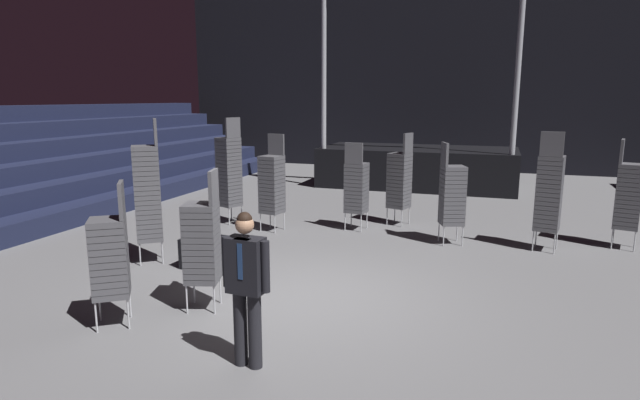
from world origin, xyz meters
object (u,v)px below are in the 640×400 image
chair_stack_mid_left (110,255)px  chair_stack_rear_centre (148,192)px  chair_stack_rear_left (272,183)px  chair_stack_aisle_right (229,171)px  chair_stack_rear_right (202,241)px  man_with_tie (246,281)px  stage_riser (417,164)px  chair_stack_mid_centre (356,186)px  chair_stack_front_left (549,192)px  chair_stack_aisle_left (628,195)px  chair_stack_mid_right (452,194)px  chair_stack_front_right (400,179)px  equipment_road_case (210,253)px

chair_stack_mid_left → chair_stack_rear_centre: chair_stack_rear_centre is taller
chair_stack_rear_left → chair_stack_aisle_right: chair_stack_aisle_right is taller
chair_stack_rear_right → chair_stack_rear_left: bearing=-5.6°
man_with_tie → chair_stack_rear_left: 6.00m
stage_riser → chair_stack_mid_centre: (-0.41, -6.37, 0.25)m
chair_stack_front_left → chair_stack_mid_left: (-5.57, -5.47, -0.21)m
stage_riser → chair_stack_aisle_left: bearing=-50.9°
chair_stack_rear_right → chair_stack_aisle_right: bearing=7.3°
chair_stack_mid_left → chair_stack_aisle_right: size_ratio=0.76×
chair_stack_rear_left → chair_stack_aisle_right: (-1.26, 0.36, 0.17)m
chair_stack_mid_right → chair_stack_aisle_right: (-5.11, 0.19, 0.21)m
stage_riser → man_with_tie: bearing=-89.9°
stage_riser → chair_stack_rear_right: size_ratio=3.25×
chair_stack_front_left → chair_stack_front_right: chair_stack_front_left is taller
man_with_tie → chair_stack_mid_centre: size_ratio=0.89×
chair_stack_mid_centre → chair_stack_aisle_right: bearing=-168.4°
chair_stack_front_left → equipment_road_case: bearing=-140.0°
chair_stack_mid_left → chair_stack_aisle_right: chair_stack_aisle_right is taller
chair_stack_rear_left → equipment_road_case: bearing=101.2°
stage_riser → chair_stack_aisle_right: 7.51m
chair_stack_aisle_right → equipment_road_case: bearing=-135.2°
chair_stack_aisle_left → equipment_road_case: 8.01m
chair_stack_aisle_right → equipment_road_case: (1.30, -3.11, -0.97)m
chair_stack_mid_centre → equipment_road_case: 3.88m
man_with_tie → chair_stack_aisle_right: size_ratio=0.70×
chair_stack_mid_left → chair_stack_mid_right: 6.57m
man_with_tie → chair_stack_front_right: bearing=-89.4°
chair_stack_mid_left → chair_stack_rear_centre: (-1.21, 2.40, 0.34)m
chair_stack_aisle_left → equipment_road_case: (-7.07, -3.69, -0.81)m
chair_stack_front_left → chair_stack_rear_centre: 7.44m
chair_stack_aisle_right → chair_stack_rear_left: bearing=-84.0°
stage_riser → chair_stack_front_left: bearing=-62.8°
chair_stack_rear_centre → equipment_road_case: size_ratio=2.84×
chair_stack_front_left → stage_riser: bearing=128.8°
chair_stack_rear_centre → chair_stack_aisle_left: bearing=-103.2°
stage_riser → chair_stack_mid_right: size_ratio=3.11×
chair_stack_mid_centre → chair_stack_aisle_right: (-3.00, -0.30, 0.25)m
chair_stack_rear_right → stage_riser: bearing=-23.6°
chair_stack_aisle_left → chair_stack_front_right: bearing=-82.9°
man_with_tie → chair_stack_mid_left: 2.16m
chair_stack_rear_centre → chair_stack_aisle_right: (-0.12, 3.16, -0.04)m
chair_stack_mid_centre → equipment_road_case: (-1.70, -3.41, -0.72)m
chair_stack_mid_centre → chair_stack_rear_right: bearing=-93.7°
chair_stack_aisle_right → chair_stack_aisle_left: bearing=-63.9°
stage_riser → chair_stack_front_left: (3.48, -6.76, 0.42)m
chair_stack_mid_centre → chair_stack_rear_centre: 4.51m
chair_stack_mid_right → chair_stack_front_right: bearing=-155.1°
stage_riser → chair_stack_front_left: stage_riser is taller
chair_stack_front_right → equipment_road_case: chair_stack_front_right is taller
man_with_tie → chair_stack_aisle_right: chair_stack_aisle_right is taller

